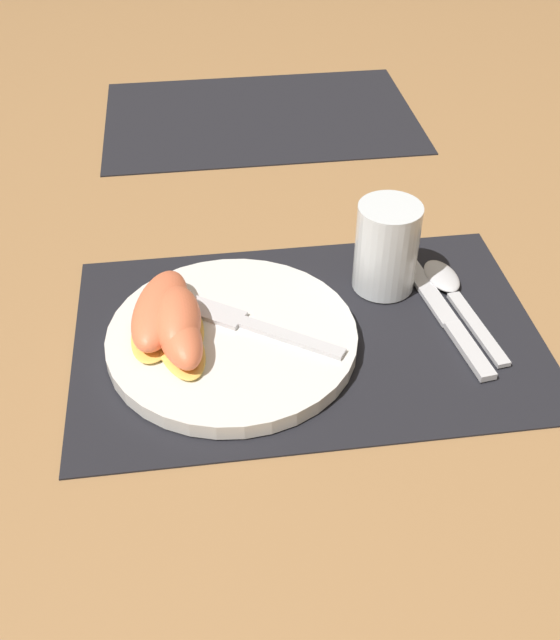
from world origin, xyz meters
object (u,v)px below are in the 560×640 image
object	(u,v)px
juice_glass	(386,252)
spoon	(451,289)
citrus_wedge_0	(160,312)
citrus_wedge_1	(178,322)
knife	(445,315)
plate	(232,338)
fork	(248,323)
citrus_wedge_2	(179,336)

from	to	relation	value
juice_glass	spoon	xyz separation A→B (m)	(0.07, -0.02, -0.04)
citrus_wedge_0	citrus_wedge_1	size ratio (longest dim) A/B	1.37
spoon	citrus_wedge_0	xyz separation A→B (m)	(-0.31, -0.03, 0.03)
citrus_wedge_1	knife	bearing A→B (deg)	2.36
plate	fork	xyz separation A→B (m)	(0.02, 0.01, 0.01)
spoon	citrus_wedge_1	xyz separation A→B (m)	(-0.29, -0.05, 0.03)
knife	fork	distance (m)	0.21
fork	citrus_wedge_0	distance (m)	0.09
citrus_wedge_0	citrus_wedge_2	world-z (taller)	same
spoon	citrus_wedge_2	size ratio (longest dim) A/B	1.64
plate	juice_glass	distance (m)	0.19
spoon	fork	world-z (taller)	fork
citrus_wedge_1	citrus_wedge_2	world-z (taller)	citrus_wedge_1
plate	citrus_wedge_2	bearing A→B (deg)	-162.50
fork	citrus_wedge_2	bearing A→B (deg)	-160.17
plate	citrus_wedge_2	xyz separation A→B (m)	(-0.05, -0.02, 0.02)
plate	juice_glass	bearing A→B (deg)	23.84
knife	spoon	bearing A→B (deg)	64.98
citrus_wedge_0	knife	bearing A→B (deg)	-1.88
knife	fork	world-z (taller)	fork
citrus_wedge_2	knife	bearing A→B (deg)	6.03
juice_glass	citrus_wedge_1	distance (m)	0.23
plate	citrus_wedge_0	distance (m)	0.08
fork	citrus_wedge_0	world-z (taller)	citrus_wedge_0
fork	knife	bearing A→B (deg)	1.23
citrus_wedge_0	citrus_wedge_1	xyz separation A→B (m)	(0.02, -0.02, 0.00)
citrus_wedge_0	citrus_wedge_1	bearing A→B (deg)	-51.58
fork	citrus_wedge_2	size ratio (longest dim) A/B	1.48
plate	citrus_wedge_0	xyz separation A→B (m)	(-0.07, 0.02, 0.02)
citrus_wedge_1	fork	bearing A→B (deg)	5.73
juice_glass	spoon	bearing A→B (deg)	-19.07
knife	fork	xyz separation A→B (m)	(-0.21, -0.00, 0.02)
fork	citrus_wedge_0	xyz separation A→B (m)	(-0.08, 0.01, 0.01)
juice_glass	knife	world-z (taller)	juice_glass
juice_glass	spoon	world-z (taller)	juice_glass
citrus_wedge_0	spoon	bearing A→B (deg)	5.44
knife	citrus_wedge_0	xyz separation A→B (m)	(-0.29, 0.01, 0.03)
knife	citrus_wedge_1	xyz separation A→B (m)	(-0.27, -0.01, 0.03)
juice_glass	fork	bearing A→B (deg)	-156.45
knife	citrus_wedge_0	size ratio (longest dim) A/B	1.55
citrus_wedge_1	spoon	bearing A→B (deg)	9.75
citrus_wedge_2	fork	bearing A→B (deg)	19.83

